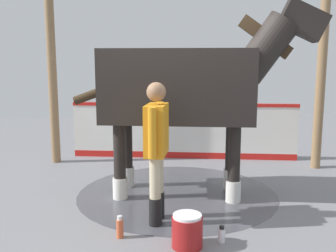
# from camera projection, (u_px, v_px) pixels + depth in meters

# --- Properties ---
(ground_plane) EXTENTS (16.00, 16.00, 0.02)m
(ground_plane) POSITION_uv_depth(u_px,v_px,m) (167.00, 197.00, 5.34)
(ground_plane) COLOR gray
(wet_patch) EXTENTS (2.80, 2.80, 0.00)m
(wet_patch) POSITION_uv_depth(u_px,v_px,m) (177.00, 193.00, 5.46)
(wet_patch) COLOR #4C4C54
(wet_patch) RESTS_ON ground
(barrier_wall) EXTENTS (4.21, 0.98, 1.07)m
(barrier_wall) POSITION_uv_depth(u_px,v_px,m) (184.00, 133.00, 7.39)
(barrier_wall) COLOR white
(barrier_wall) RESTS_ON ground
(roof_post_near) EXTENTS (0.16, 0.16, 3.04)m
(roof_post_near) POSITION_uv_depth(u_px,v_px,m) (321.00, 81.00, 6.55)
(roof_post_near) COLOR olive
(roof_post_near) RESTS_ON ground
(roof_post_far) EXTENTS (0.16, 0.16, 3.04)m
(roof_post_far) POSITION_uv_depth(u_px,v_px,m) (53.00, 80.00, 6.93)
(roof_post_far) COLOR olive
(roof_post_far) RESTS_ON ground
(horse) EXTENTS (3.35, 1.36, 2.64)m
(horse) POSITION_uv_depth(u_px,v_px,m) (186.00, 87.00, 5.20)
(horse) COLOR black
(horse) RESTS_ON ground
(handler) EXTENTS (0.33, 0.64, 1.62)m
(handler) POSITION_uv_depth(u_px,v_px,m) (157.00, 144.00, 4.36)
(handler) COLOR black
(handler) RESTS_ON ground
(wash_bucket) EXTENTS (0.31, 0.31, 0.34)m
(wash_bucket) POSITION_uv_depth(u_px,v_px,m) (187.00, 231.00, 3.87)
(wash_bucket) COLOR maroon
(wash_bucket) RESTS_ON ground
(bottle_shampoo) EXTENTS (0.07, 0.07, 0.18)m
(bottle_shampoo) POSITION_uv_depth(u_px,v_px,m) (222.00, 235.00, 3.97)
(bottle_shampoo) COLOR white
(bottle_shampoo) RESTS_ON ground
(bottle_spray) EXTENTS (0.07, 0.07, 0.24)m
(bottle_spray) POSITION_uv_depth(u_px,v_px,m) (120.00, 228.00, 4.07)
(bottle_spray) COLOR #CC5933
(bottle_spray) RESTS_ON ground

